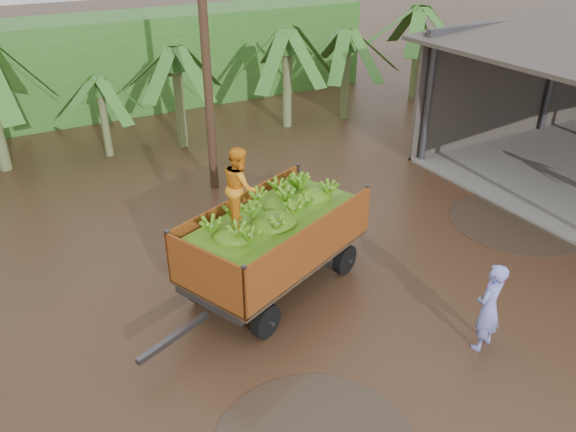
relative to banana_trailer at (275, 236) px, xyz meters
The scene contains 6 objects.
ground 3.08m from the banana_trailer, 42.41° to the right, with size 100.00×100.00×0.00m, color black.
hedge_north 14.11m from the banana_trailer, 89.67° to the left, with size 22.00×3.00×3.60m, color #2D661E.
banana_trailer is the anchor object (origin of this frame).
man_blue 4.28m from the banana_trailer, 55.33° to the right, with size 0.64×0.42×1.77m, color #7B86E1.
utility_pole 5.98m from the banana_trailer, 81.22° to the left, with size 1.20×0.24×7.94m.
banana_plants 5.32m from the banana_trailer, 128.23° to the left, with size 25.48×20.21×4.37m.
Camera 1 is at (-6.67, -6.81, 7.04)m, focal length 35.00 mm.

